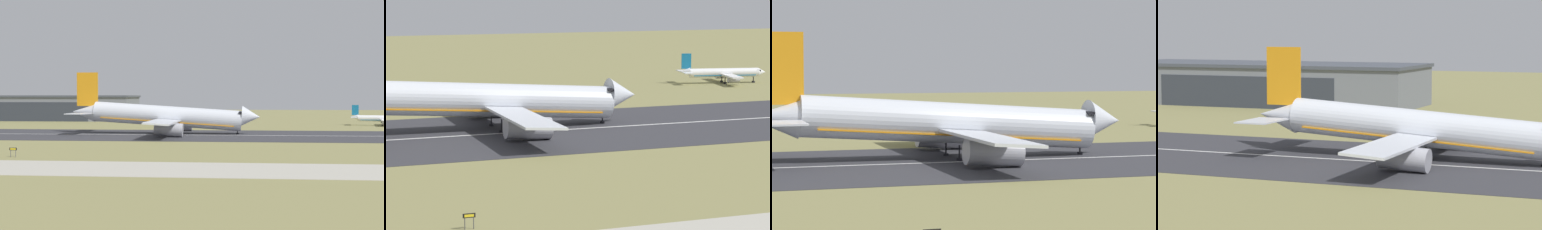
# 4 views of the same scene
# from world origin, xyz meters

# --- Properties ---
(ground_plane) EXTENTS (694.72, 694.72, 0.00)m
(ground_plane) POSITION_xyz_m (0.00, 51.51, 0.00)
(ground_plane) COLOR olive
(airplane_landing) EXTENTS (56.64, 55.43, 18.33)m
(airplane_landing) POSITION_xyz_m (21.06, 107.98, 5.08)
(airplane_landing) COLOR silver
(airplane_landing) RESTS_ON ground_plane
(airplane_parked_centre) EXTENTS (23.64, 20.82, 7.83)m
(airplane_parked_centre) POSITION_xyz_m (96.79, 159.91, 2.64)
(airplane_parked_centre) COLOR white
(airplane_parked_centre) RESTS_ON ground_plane
(runway_sign) EXTENTS (1.37, 0.13, 1.74)m
(runway_sign) POSITION_xyz_m (1.65, 44.84, 1.30)
(runway_sign) COLOR #4C4C51
(runway_sign) RESTS_ON ground_plane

